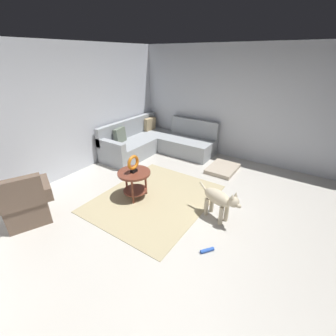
% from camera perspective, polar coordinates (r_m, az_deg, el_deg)
% --- Properties ---
extents(ground_plane, '(6.00, 6.00, 0.10)m').
position_cam_1_polar(ground_plane, '(3.98, 3.64, -12.38)').
color(ground_plane, beige).
extents(wall_back, '(6.00, 0.12, 2.70)m').
position_cam_1_polar(wall_back, '(5.33, -24.91, 12.28)').
color(wall_back, silver).
rests_on(wall_back, ground_plane).
extents(wall_right, '(0.12, 6.00, 2.70)m').
position_cam_1_polar(wall_right, '(5.94, 19.15, 14.53)').
color(wall_right, silver).
rests_on(wall_right, ground_plane).
extents(area_rug, '(2.30, 1.90, 0.01)m').
position_cam_1_polar(area_rug, '(4.36, -3.32, -7.56)').
color(area_rug, tan).
rests_on(area_rug, ground_plane).
extents(sectional_couch, '(2.20, 2.25, 0.88)m').
position_cam_1_polar(sectional_couch, '(6.26, -2.97, 6.36)').
color(sectional_couch, '#9EA3A8').
rests_on(sectional_couch, ground_plane).
extents(armchair, '(0.97, 0.87, 0.88)m').
position_cam_1_polar(armchair, '(4.28, -32.06, -7.77)').
color(armchair, brown).
rests_on(armchair, ground_plane).
extents(side_table, '(0.60, 0.60, 0.54)m').
position_cam_1_polar(side_table, '(4.23, -8.42, -2.46)').
color(side_table, brown).
rests_on(side_table, ground_plane).
extents(torus_sculpture, '(0.28, 0.08, 0.33)m').
position_cam_1_polar(torus_sculpture, '(4.10, -8.69, 1.14)').
color(torus_sculpture, black).
rests_on(torus_sculpture, side_table).
extents(dog_bed_mat, '(0.80, 0.60, 0.09)m').
position_cam_1_polar(dog_bed_mat, '(5.50, 13.51, -0.13)').
color(dog_bed_mat, '#B2A38E').
rests_on(dog_bed_mat, ground_plane).
extents(dog, '(0.37, 0.82, 0.63)m').
position_cam_1_polar(dog, '(3.75, 12.79, -7.75)').
color(dog, beige).
rests_on(dog, ground_plane).
extents(dog_toy_ball, '(0.10, 0.10, 0.10)m').
position_cam_1_polar(dog_toy_ball, '(4.36, 13.44, -7.64)').
color(dog_toy_ball, blue).
rests_on(dog_toy_ball, ground_plane).
extents(dog_toy_rope, '(0.19, 0.16, 0.05)m').
position_cam_1_polar(dog_toy_rope, '(3.39, 9.79, -19.63)').
color(dog_toy_rope, blue).
rests_on(dog_toy_rope, ground_plane).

